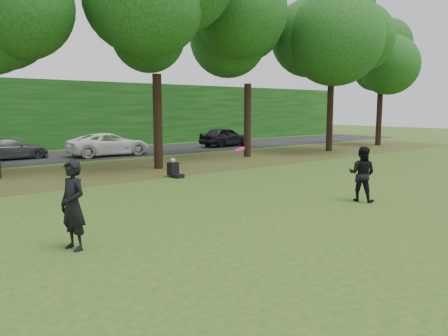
# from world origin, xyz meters

# --- Properties ---
(ground) EXTENTS (120.00, 120.00, 0.00)m
(ground) POSITION_xyz_m (0.00, 0.00, 0.00)
(ground) COLOR #2E4E18
(ground) RESTS_ON ground
(leaf_litter) EXTENTS (60.00, 7.00, 0.01)m
(leaf_litter) POSITION_xyz_m (0.00, 13.00, 0.01)
(leaf_litter) COLOR #4F371C
(leaf_litter) RESTS_ON ground
(street) EXTENTS (70.00, 7.00, 0.02)m
(street) POSITION_xyz_m (0.00, 21.00, 0.01)
(street) COLOR black
(street) RESTS_ON ground
(player_left) EXTENTS (0.61, 0.78, 1.90)m
(player_left) POSITION_xyz_m (-3.82, 2.48, 0.95)
(player_left) COLOR black
(player_left) RESTS_ON ground
(player_right) EXTENTS (0.91, 1.02, 1.76)m
(player_right) POSITION_xyz_m (5.13, 1.51, 0.88)
(player_right) COLOR black
(player_right) RESTS_ON ground
(parked_cars) EXTENTS (36.19, 3.83, 1.48)m
(parked_cars) POSITION_xyz_m (-0.64, 19.91, 0.72)
(parked_cars) COLOR black
(parked_cars) RESTS_ON street
(frisbee) EXTENTS (0.33, 0.33, 0.12)m
(frisbee) POSITION_xyz_m (0.61, 2.26, 1.88)
(frisbee) COLOR #EB138B
(frisbee) RESTS_ON ground
(seated_person) EXTENTS (0.46, 0.76, 0.83)m
(seated_person) POSITION_xyz_m (3.11, 9.48, 0.31)
(seated_person) COLOR black
(seated_person) RESTS_ON ground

